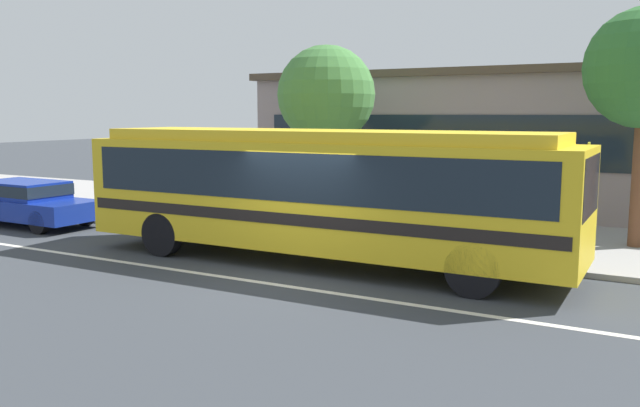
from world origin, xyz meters
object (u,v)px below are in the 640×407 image
transit_bus (320,187)px  street_tree_near_stop (326,96)px  sedan_behind_bus (26,201)px  pedestrian_waiting_near_sign (318,195)px  bus_stop_sign (587,187)px  pedestrian_walking_along_curb (341,192)px

transit_bus → street_tree_near_stop: size_ratio=2.16×
transit_bus → sedan_behind_bus: bearing=179.0°
pedestrian_waiting_near_sign → bus_stop_sign: bus_stop_sign is taller
pedestrian_walking_along_curb → bus_stop_sign: bus_stop_sign is taller
transit_bus → street_tree_near_stop: 5.49m
pedestrian_waiting_near_sign → street_tree_near_stop: 3.14m
sedan_behind_bus → pedestrian_waiting_near_sign: (8.16, 2.85, 0.33)m
bus_stop_sign → street_tree_near_stop: 8.06m
sedan_behind_bus → pedestrian_waiting_near_sign: bearing=19.2°
pedestrian_walking_along_curb → bus_stop_sign: bearing=-8.9°
pedestrian_walking_along_curb → street_tree_near_stop: bearing=130.0°
pedestrian_waiting_near_sign → pedestrian_walking_along_curb: (0.65, 0.08, 0.11)m
transit_bus → pedestrian_waiting_near_sign: 3.53m
bus_stop_sign → street_tree_near_stop: street_tree_near_stop is taller
bus_stop_sign → street_tree_near_stop: bearing=161.9°
sedan_behind_bus → pedestrian_walking_along_curb: size_ratio=2.49×
transit_bus → street_tree_near_stop: (-2.29, 4.55, 2.06)m
pedestrian_walking_along_curb → bus_stop_sign: 6.30m
pedestrian_waiting_near_sign → street_tree_near_stop: size_ratio=0.32×
pedestrian_walking_along_curb → street_tree_near_stop: 3.20m
pedestrian_waiting_near_sign → bus_stop_sign: bearing=-7.4°
pedestrian_waiting_near_sign → street_tree_near_stop: (-0.57, 1.53, 2.68)m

